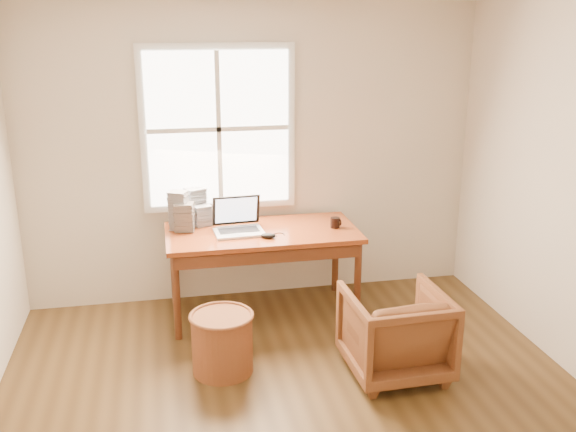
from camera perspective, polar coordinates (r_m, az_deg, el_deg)
The scene contains 11 objects.
room_shell at distance 3.66m, azimuth 1.39°, elevation -0.83°, with size 4.04×4.54×2.64m.
desk at distance 5.38m, azimuth -2.31°, elevation -1.49°, with size 1.60×0.80×0.04m, color brown.
armchair at distance 4.69m, azimuth 9.51°, elevation -10.16°, with size 0.68×0.70×0.64m, color brown.
wicker_stool at distance 4.71m, azimuth -5.86°, elevation -11.21°, with size 0.44×0.44×0.44m, color brown.
laptop at distance 5.26m, azimuth -4.40°, elevation -0.12°, with size 0.38×0.40×0.28m, color #BBBDC2, non-canonical shape.
mouse at distance 5.18m, azimuth -1.77°, elevation -1.76°, with size 0.12×0.07×0.04m, color black.
coffee_mug at distance 5.44m, azimuth 4.20°, elevation -0.59°, with size 0.08×0.08×0.09m, color black.
cd_stack_a at distance 5.59m, azimuth -8.24°, elevation 0.93°, with size 0.16×0.14×0.31m, color #ACB0B8.
cd_stack_b at distance 5.39m, azimuth -9.20°, elevation -0.12°, with size 0.15×0.13×0.24m, color #2A2A2F.
cd_stack_c at distance 5.43m, azimuth -9.67°, elevation 0.47°, with size 0.14×0.13×0.33m, color #9E9DAB.
cd_stack_d at distance 5.52m, azimuth -7.68°, elevation 0.05°, with size 0.14×0.13×0.18m, color #B6BAC2.
Camera 1 is at (-0.80, -3.23, 2.45)m, focal length 40.00 mm.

